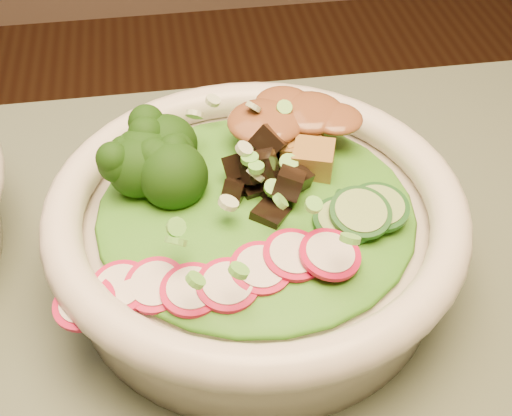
{
  "coord_description": "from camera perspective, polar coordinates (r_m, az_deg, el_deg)",
  "views": [
    {
      "loc": [
        -0.04,
        -0.12,
        1.09
      ],
      "look_at": [
        0.01,
        0.18,
        0.81
      ],
      "focal_mm": 50.0,
      "sensor_mm": 36.0,
      "label": 1
    }
  ],
  "objects": [
    {
      "name": "salad_bowl",
      "position": [
        0.43,
        0.0,
        -1.84
      ],
      "size": [
        0.25,
        0.25,
        0.07
      ],
      "rotation": [
        0.0,
        0.0,
        -0.33
      ],
      "color": "silver",
      "rests_on": "dining_table"
    },
    {
      "name": "lettuce_bed",
      "position": [
        0.42,
        0.0,
        0.1
      ],
      "size": [
        0.19,
        0.19,
        0.02
      ],
      "primitive_type": "ellipsoid",
      "color": "#1E6B16",
      "rests_on": "salad_bowl"
    },
    {
      "name": "broccoli_florets",
      "position": [
        0.42,
        -7.59,
        2.9
      ],
      "size": [
        0.09,
        0.09,
        0.04
      ],
      "primitive_type": null,
      "rotation": [
        0.0,
        0.0,
        -0.33
      ],
      "color": "black",
      "rests_on": "salad_bowl"
    },
    {
      "name": "radish_slices",
      "position": [
        0.37,
        -2.38,
        -5.71
      ],
      "size": [
        0.11,
        0.07,
        0.02
      ],
      "primitive_type": null,
      "rotation": [
        0.0,
        0.0,
        -0.33
      ],
      "color": "#B20D37",
      "rests_on": "salad_bowl"
    },
    {
      "name": "cucumber_slices",
      "position": [
        0.4,
        8.2,
        -0.61
      ],
      "size": [
        0.08,
        0.08,
        0.03
      ],
      "primitive_type": null,
      "rotation": [
        0.0,
        0.0,
        -0.33
      ],
      "color": "#85AF61",
      "rests_on": "salad_bowl"
    },
    {
      "name": "mushroom_heap",
      "position": [
        0.42,
        0.45,
        2.36
      ],
      "size": [
        0.08,
        0.08,
        0.04
      ],
      "primitive_type": null,
      "rotation": [
        0.0,
        0.0,
        -0.33
      ],
      "color": "black",
      "rests_on": "salad_bowl"
    },
    {
      "name": "tofu_cubes",
      "position": [
        0.45,
        2.36,
        5.82
      ],
      "size": [
        0.1,
        0.08,
        0.03
      ],
      "primitive_type": null,
      "rotation": [
        0.0,
        0.0,
        -0.33
      ],
      "color": "olive",
      "rests_on": "salad_bowl"
    },
    {
      "name": "peanut_sauce",
      "position": [
        0.45,
        2.41,
        7.05
      ],
      "size": [
        0.06,
        0.05,
        0.01
      ],
      "primitive_type": "ellipsoid",
      "color": "brown",
      "rests_on": "tofu_cubes"
    },
    {
      "name": "scallion_garnish",
      "position": [
        0.4,
        0.0,
        2.38
      ],
      "size": [
        0.18,
        0.18,
        0.02
      ],
      "primitive_type": null,
      "color": "#65C144",
      "rests_on": "salad_bowl"
    }
  ]
}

